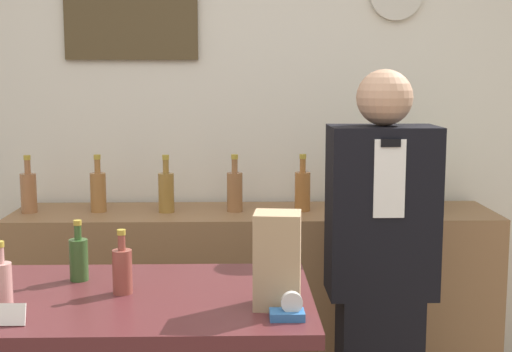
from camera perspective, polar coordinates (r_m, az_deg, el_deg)
name	(u,v)px	position (r m, az deg, el deg)	size (l,w,h in m)	color
back_wall	(229,115)	(3.55, -2.18, 4.88)	(5.20, 0.09, 2.70)	silver
back_shelf	(254,307)	(3.43, -0.16, -10.45)	(2.23, 0.48, 0.93)	#8E6642
shopkeeper	(380,280)	(2.77, 9.88, -8.18)	(0.40, 0.25, 1.58)	black
potted_plant	(419,176)	(3.35, 12.94, 0.02)	(0.23, 0.23, 0.32)	#9E998E
paper_bag	(277,260)	(1.93, 1.72, -6.73)	(0.14, 0.12, 0.26)	tan
tape_dispenser	(289,311)	(1.86, 2.63, -10.71)	(0.09, 0.06, 0.07)	#2D66A8
price_card_right	(7,314)	(1.92, -19.26, -10.42)	(0.09, 0.02, 0.06)	white
counter_bottle_2	(1,284)	(2.04, -19.69, -8.15)	(0.06, 0.06, 0.19)	tan
counter_bottle_3	(79,258)	(2.25, -14.00, -6.37)	(0.06, 0.06, 0.19)	#325426
counter_bottle_4	(122,270)	(2.09, -10.65, -7.37)	(0.06, 0.06, 0.19)	brown
shelf_bottle_0	(29,191)	(3.42, -17.73, -1.16)	(0.07, 0.07, 0.27)	#9E663F
shelf_bottle_1	(98,190)	(3.36, -12.51, -1.13)	(0.07, 0.07, 0.27)	#9F6836
shelf_bottle_2	(166,191)	(3.29, -7.20, -1.18)	(0.07, 0.07, 0.27)	olive
shelf_bottle_3	(235,190)	(3.29, -1.71, -1.14)	(0.07, 0.07, 0.27)	#97643C
shelf_bottle_4	(303,190)	(3.31, 3.74, -1.09)	(0.07, 0.07, 0.27)	#A36531
shelf_bottle_5	(371,190)	(3.33, 9.17, -1.12)	(0.07, 0.07, 0.27)	#9F6F3C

